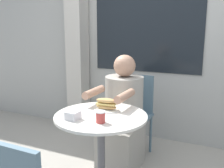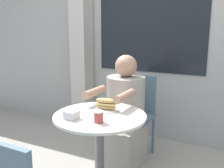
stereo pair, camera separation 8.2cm
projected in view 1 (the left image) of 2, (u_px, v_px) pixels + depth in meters
The scene contains 8 objects.
storefront_wall at pixel (154, 25), 3.11m from camera, with size 8.00×0.09×2.80m.
lattice_pillar at pixel (77, 41), 3.39m from camera, with size 0.22×0.22×2.40m.
cafe_table at pixel (101, 139), 2.03m from camera, with size 0.71×0.71×0.73m.
diner_chair at pixel (135, 107), 2.85m from camera, with size 0.39×0.39×0.87m.
seated_diner at pixel (122, 121), 2.55m from camera, with size 0.38×0.67×1.13m.
sandwich_on_plate at pixel (106, 105), 2.10m from camera, with size 0.20×0.20×0.10m.
drink_cup at pixel (101, 117), 1.83m from camera, with size 0.07×0.07×0.08m.
napkin_box at pixel (73, 115), 1.89m from camera, with size 0.10×0.10×0.06m.
Camera 1 is at (0.86, -1.69, 1.38)m, focal length 42.00 mm.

